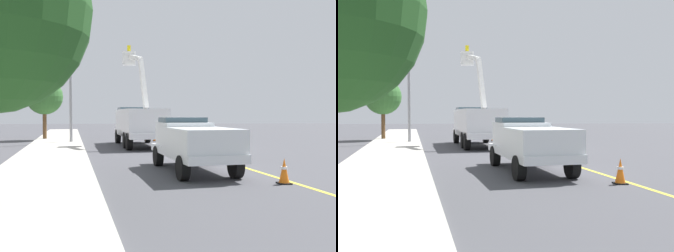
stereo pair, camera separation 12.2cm
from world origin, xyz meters
TOP-DOWN VIEW (x-y plane):
  - ground at (0.00, 0.00)m, footprint 120.00×120.00m
  - sidewalk_far_side at (-1.25, 7.80)m, footprint 59.81×13.05m
  - lane_centre_stripe at (0.00, 0.00)m, footprint 49.39×8.07m
  - utility_bucket_truck at (2.19, 2.77)m, footprint 8.49×3.77m
  - service_pickup_truck at (-9.69, 0.86)m, footprint 5.86×2.96m
  - passing_minivan at (10.77, -1.00)m, footprint 5.04×2.64m
  - traffic_cone_leading at (-12.48, -1.60)m, footprint 0.40×0.40m
  - traffic_cone_mid_front at (-5.95, -0.36)m, footprint 0.40×0.40m
  - traffic_cone_mid_rear at (0.44, 0.50)m, footprint 0.40×0.40m
  - traffic_cone_trailing at (6.71, 1.40)m, footprint 0.40×0.40m
  - traffic_signal_mast at (3.17, 7.48)m, footprint 6.84×1.27m
  - street_tree_right at (8.73, 10.57)m, footprint 3.04×3.04m

SIDE VIEW (x-z plane):
  - ground at x=0.00m, z-range 0.00..0.00m
  - lane_centre_stripe at x=0.00m, z-range 0.00..0.01m
  - sidewalk_far_side at x=-1.25m, z-range 0.00..0.12m
  - traffic_cone_mid_rear at x=0.44m, z-range -0.01..0.74m
  - traffic_cone_trailing at x=6.71m, z-range -0.01..0.79m
  - traffic_cone_leading at x=-12.48m, z-range -0.01..0.81m
  - traffic_cone_mid_front at x=-5.95m, z-range -0.01..0.84m
  - passing_minivan at x=10.77m, z-range 0.13..1.82m
  - service_pickup_truck at x=-9.69m, z-range 0.09..2.15m
  - utility_bucket_truck at x=2.19m, z-range -1.87..5.10m
  - street_tree_right at x=8.73m, z-range 1.05..6.23m
  - traffic_signal_mast at x=3.17m, z-range 1.58..9.87m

